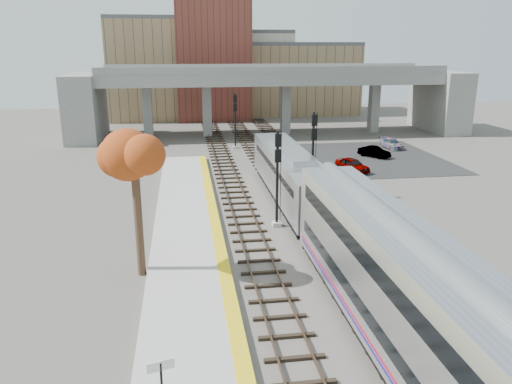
{
  "coord_description": "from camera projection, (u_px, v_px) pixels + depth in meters",
  "views": [
    {
      "loc": [
        -7.21,
        -24.12,
        12.11
      ],
      "look_at": [
        -2.53,
        8.09,
        2.5
      ],
      "focal_mm": 35.0,
      "sensor_mm": 36.0,
      "label": 1
    }
  ],
  "objects": [
    {
      "name": "buildings_far",
      "position": [
        230.0,
        70.0,
        88.45
      ],
      "size": [
        43.0,
        21.0,
        20.6
      ],
      "color": "#8E7552",
      "rests_on": "ground"
    },
    {
      "name": "signal_mast_mid",
      "position": [
        313.0,
        156.0,
        40.24
      ],
      "size": [
        0.6,
        0.64,
        7.03
      ],
      "color": "#9E9E99",
      "rests_on": "ground"
    },
    {
      "name": "tracks",
      "position": [
        291.0,
        204.0,
        39.29
      ],
      "size": [
        10.7,
        95.0,
        0.25
      ],
      "color": "black",
      "rests_on": "ground"
    },
    {
      "name": "locomotive",
      "position": [
        290.0,
        174.0,
        39.67
      ],
      "size": [
        3.02,
        19.05,
        4.1
      ],
      "color": "#A8AAB2",
      "rests_on": "ground"
    },
    {
      "name": "tree",
      "position": [
        134.0,
        157.0,
        25.58
      ],
      "size": [
        3.6,
        3.6,
        8.87
      ],
      "color": "#382619",
      "rests_on": "ground"
    },
    {
      "name": "car_a",
      "position": [
        352.0,
        165.0,
        49.38
      ],
      "size": [
        3.03,
        4.24,
        1.34
      ],
      "primitive_type": "imported",
      "rotation": [
        0.0,
        0.0,
        0.41
      ],
      "color": "#99999E",
      "rests_on": "parking_lot"
    },
    {
      "name": "overpass",
      "position": [
        271.0,
        92.0,
        69.06
      ],
      "size": [
        54.0,
        12.0,
        9.5
      ],
      "color": "slate",
      "rests_on": "ground"
    },
    {
      "name": "yellow_strip",
      "position": [
        225.0,
        275.0,
        26.48
      ],
      "size": [
        0.7,
        60.0,
        0.01
      ],
      "primitive_type": "cube",
      "color": "yellow",
      "rests_on": "platform"
    },
    {
      "name": "platform",
      "position": [
        190.0,
        281.0,
        26.27
      ],
      "size": [
        4.5,
        60.0,
        0.35
      ],
      "primitive_type": "cube",
      "color": "#9E9E99",
      "rests_on": "ground"
    },
    {
      "name": "signal_mast_far",
      "position": [
        235.0,
        123.0,
        59.86
      ],
      "size": [
        0.6,
        0.64,
        6.58
      ],
      "color": "#9E9E99",
      "rests_on": "ground"
    },
    {
      "name": "station_sign",
      "position": [
        161.0,
        378.0,
        15.77
      ],
      "size": [
        0.88,
        0.3,
        2.27
      ],
      "rotation": [
        0.0,
        0.0,
        0.28
      ],
      "color": "black",
      "rests_on": "platform"
    },
    {
      "name": "parking_lot",
      "position": [
        376.0,
        157.0,
        55.82
      ],
      "size": [
        14.0,
        18.0,
        0.04
      ],
      "primitive_type": "cube",
      "color": "black",
      "rests_on": "ground"
    },
    {
      "name": "coach",
      "position": [
        420.0,
        312.0,
        18.07
      ],
      "size": [
        3.03,
        25.0,
        5.0
      ],
      "color": "#A8AAB2",
      "rests_on": "ground"
    },
    {
      "name": "car_b",
      "position": [
        374.0,
        152.0,
        55.76
      ],
      "size": [
        3.21,
        3.7,
        1.21
      ],
      "primitive_type": "imported",
      "rotation": [
        0.0,
        0.0,
        0.64
      ],
      "color": "#99999E",
      "rests_on": "parking_lot"
    },
    {
      "name": "signal_mast_near",
      "position": [
        277.0,
        181.0,
        33.76
      ],
      "size": [
        0.6,
        0.64,
        6.67
      ],
      "color": "#9E9E99",
      "rests_on": "ground"
    },
    {
      "name": "ground",
      "position": [
        323.0,
        275.0,
        27.32
      ],
      "size": [
        160.0,
        160.0,
        0.0
      ],
      "primitive_type": "plane",
      "color": "#47423D",
      "rests_on": "ground"
    },
    {
      "name": "car_c",
      "position": [
        391.0,
        143.0,
        60.63
      ],
      "size": [
        2.03,
        4.15,
        1.16
      ],
      "primitive_type": "imported",
      "rotation": [
        0.0,
        0.0,
        0.1
      ],
      "color": "#99999E",
      "rests_on": "parking_lot"
    }
  ]
}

